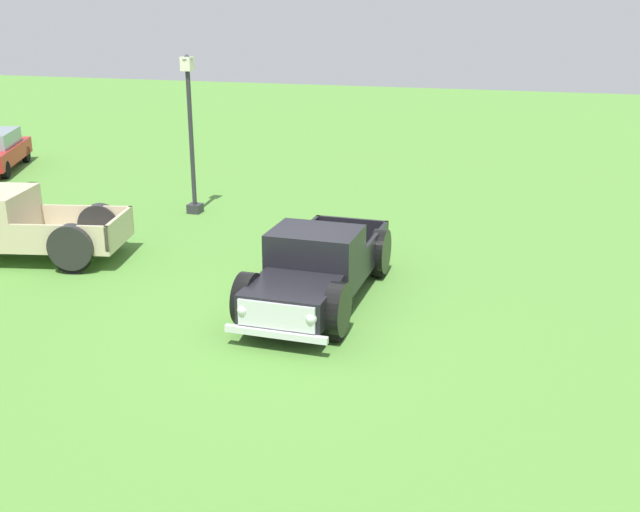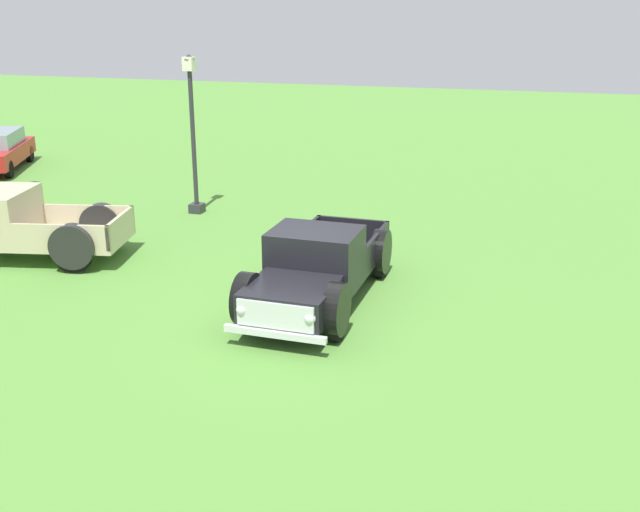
{
  "view_description": "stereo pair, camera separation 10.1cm",
  "coord_description": "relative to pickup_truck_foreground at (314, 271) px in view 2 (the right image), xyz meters",
  "views": [
    {
      "loc": [
        -12.41,
        -4.08,
        5.49
      ],
      "look_at": [
        0.62,
        -0.2,
        0.9
      ],
      "focal_mm": 41.93,
      "sensor_mm": 36.0,
      "label": 1
    },
    {
      "loc": [
        -12.38,
        -4.17,
        5.49
      ],
      "look_at": [
        0.62,
        -0.2,
        0.9
      ],
      "focal_mm": 41.93,
      "sensor_mm": 36.0,
      "label": 2
    }
  ],
  "objects": [
    {
      "name": "ground_plane",
      "position": [
        -0.26,
        0.2,
        -0.72
      ],
      "size": [
        80.0,
        80.0,
        0.0
      ],
      "primitive_type": "plane",
      "color": "#548C38"
    },
    {
      "name": "pickup_truck_foreground",
      "position": [
        0.0,
        0.0,
        0.0
      ],
      "size": [
        4.95,
        1.98,
        1.5
      ],
      "color": "black",
      "rests_on": "ground_plane"
    },
    {
      "name": "lamp_post_far",
      "position": [
        5.53,
        5.15,
        1.52
      ],
      "size": [
        0.36,
        0.36,
        4.27
      ],
      "color": "#2D2D33",
      "rests_on": "ground_plane"
    }
  ]
}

